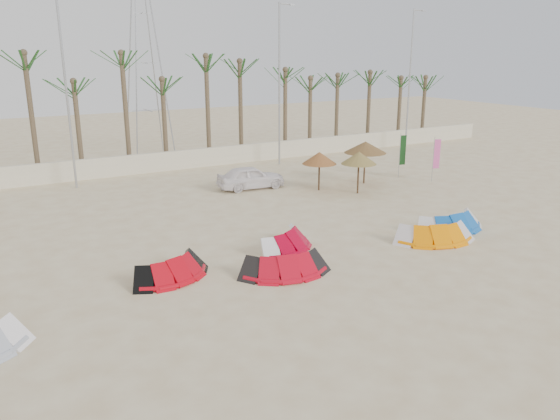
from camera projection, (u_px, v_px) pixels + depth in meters
ground at (366, 288)px, 18.88m from camera, size 120.00×120.00×0.00m
boundary_wall at (163, 162)px, 36.99m from camera, size 60.00×0.30×1.30m
palm_line at (160, 73)px, 36.92m from camera, size 52.00×4.00×7.70m
lamp_b at (67, 89)px, 31.03m from camera, size 1.25×0.14×11.00m
lamp_c at (280, 82)px, 37.73m from camera, size 1.25×0.14×11.00m
lamp_d at (410, 78)px, 43.47m from camera, size 1.25×0.14×11.00m
pylon at (151, 155)px, 42.64m from camera, size 3.00×3.00×14.00m
kite_red_left at (169, 266)px, 19.73m from camera, size 3.40×2.30×0.90m
kite_red_mid at (281, 262)px, 20.10m from camera, size 3.55×2.15×0.90m
kite_red_right at (283, 238)px, 22.64m from camera, size 3.49×2.61×0.90m
kite_orange at (430, 231)px, 23.55m from camera, size 3.80×2.47×0.90m
kite_blue at (446, 220)px, 25.07m from camera, size 3.62×1.61×0.90m
parasol_left at (319, 158)px, 31.58m from camera, size 2.01×2.01×2.27m
parasol_mid at (359, 158)px, 30.82m from camera, size 2.03×2.03×2.42m
parasol_right at (365, 147)px, 33.14m from camera, size 2.59×2.59×2.60m
flag_pink at (436, 155)px, 33.84m from camera, size 0.44×0.15×2.81m
flag_green at (402, 151)px, 34.75m from camera, size 0.45×0.09×2.91m
car at (251, 177)px, 32.30m from camera, size 4.13×1.96×1.36m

